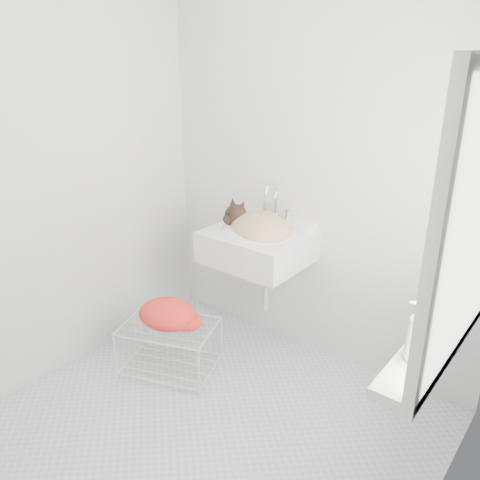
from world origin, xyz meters
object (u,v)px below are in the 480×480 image
Objects in this scene: bottle_b at (427,344)px; bottle_c at (442,325)px; cat at (258,227)px; sink at (258,231)px; bottle_a at (415,360)px; wire_rack at (170,349)px.

bottle_b is 0.17m from bottle_c.
cat is 2.32× the size of bottle_b.
sink reaches higher than bottle_c.
cat is at bearing 161.79° from bottle_c.
bottle_b is at bearing -90.00° from bottle_c.
bottle_b is (1.22, -0.58, -0.04)m from cat.
sink reaches higher than bottle_a.
wire_rack is 2.68× the size of bottle_a.
bottle_a is at bearing -18.72° from cat.
bottle_a is 1.03× the size of bottle_b.
bottle_a is at bearing -30.52° from sink.
wire_rack is at bearing -176.57° from bottle_c.
wire_rack is at bearing -110.41° from cat.
cat reaches higher than bottle_c.
bottle_a reaches higher than bottle_b.
sink is at bearing 154.32° from bottle_b.
cat is 1.35m from bottle_b.
sink is 1.37m from bottle_b.
cat is 1.29m from bottle_c.
cat reaches higher than bottle_b.
sink is 0.05m from cat.
cat reaches higher than sink.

